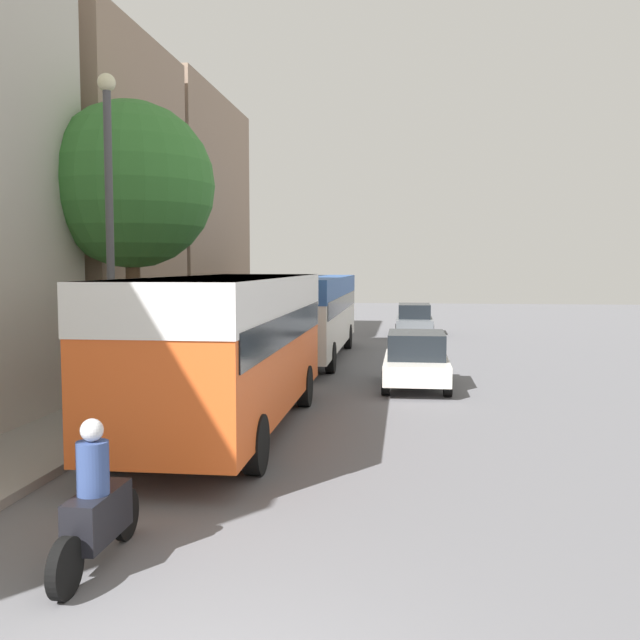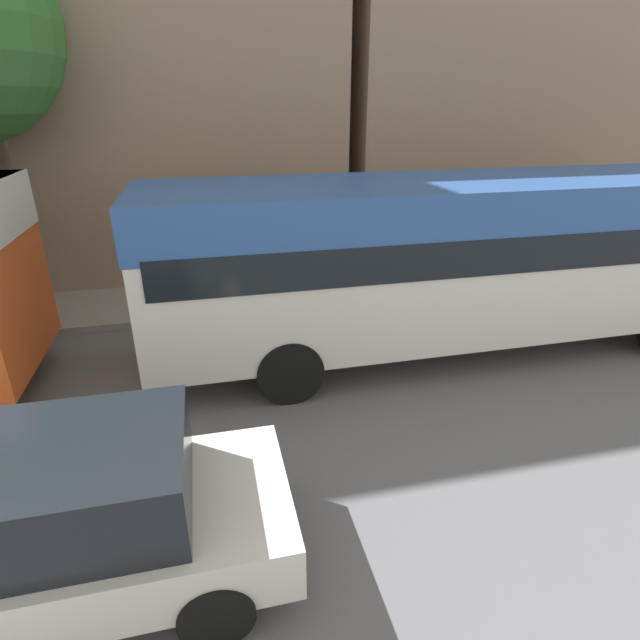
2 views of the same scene
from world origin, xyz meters
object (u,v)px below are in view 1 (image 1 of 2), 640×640
Objects in this scene: bus_lead at (228,332)px; motorcycle_behind_lead at (96,509)px; car_far_curb at (416,359)px; car_crossing at (414,319)px; bus_following at (309,306)px; pedestrian_near_curb at (267,320)px.

bus_lead is 6.75m from motorcycle_behind_lead.
car_far_curb is (3.89, 5.81, -1.26)m from bus_lead.
motorcycle_behind_lead is 12.97m from car_far_curb.
car_crossing is at bearing 79.38° from bus_lead.
bus_following is 10.53m from car_crossing.
pedestrian_near_curb is at bearing -142.94° from car_crossing.
pedestrian_near_curb reaches higher than motorcycle_behind_lead.
car_far_curb is at bearing -90.43° from car_crossing.
pedestrian_near_curb reaches higher than car_far_curb.
bus_lead reaches higher than bus_following.
pedestrian_near_curb is at bearing 98.50° from bus_lead.
bus_following reaches higher than car_far_curb.
bus_lead reaches higher than car_far_curb.
motorcycle_behind_lead is 0.57× the size of car_far_curb.
car_far_curb is at bearing 73.17° from motorcycle_behind_lead.
motorcycle_behind_lead is (0.13, -6.60, -1.38)m from bus_lead.
bus_following reaches higher than motorcycle_behind_lead.
motorcycle_behind_lead is 0.50× the size of car_crossing.
bus_following is at bearing 89.59° from bus_lead.
bus_lead reaches higher than motorcycle_behind_lead.
bus_lead is at bearing -81.50° from pedestrian_near_curb.
pedestrian_near_curb is at bearing 117.77° from bus_following.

